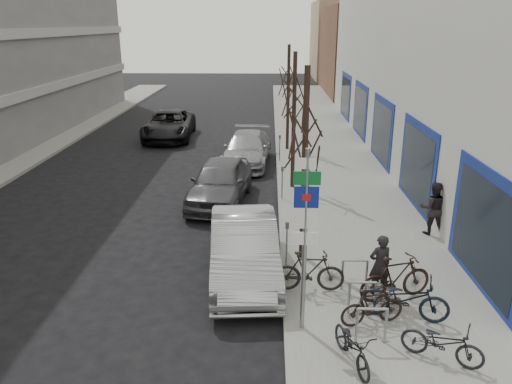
# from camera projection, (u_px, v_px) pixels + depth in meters

# --- Properties ---
(ground) EXTENTS (120.00, 120.00, 0.00)m
(ground) POSITION_uv_depth(u_px,v_px,m) (194.00, 331.00, 11.10)
(ground) COLOR black
(ground) RESTS_ON ground
(sidewalk_east) EXTENTS (5.00, 70.00, 0.15)m
(sidewalk_east) POSITION_uv_depth(u_px,v_px,m) (338.00, 189.00, 20.43)
(sidewalk_east) COLOR slate
(sidewalk_east) RESTS_ON ground
(brick_building_far) EXTENTS (12.00, 14.00, 8.00)m
(brick_building_far) POSITION_uv_depth(u_px,v_px,m) (390.00, 51.00, 47.34)
(brick_building_far) COLOR brown
(brick_building_far) RESTS_ON ground
(tan_building_far) EXTENTS (13.00, 12.00, 9.00)m
(tan_building_far) POSITION_uv_depth(u_px,v_px,m) (366.00, 40.00, 61.36)
(tan_building_far) COLOR #937A5B
(tan_building_far) RESTS_ON ground
(highway_sign_pole) EXTENTS (0.55, 0.10, 4.20)m
(highway_sign_pole) POSITION_uv_depth(u_px,v_px,m) (305.00, 231.00, 10.24)
(highway_sign_pole) COLOR gray
(highway_sign_pole) RESTS_ON ground
(bike_rack) EXTENTS (0.66, 2.26, 0.83)m
(bike_rack) POSITION_uv_depth(u_px,v_px,m) (362.00, 294.00, 11.36)
(bike_rack) COLOR gray
(bike_rack) RESTS_ON sidewalk_east
(tree_near) EXTENTS (1.80, 1.80, 5.50)m
(tree_near) POSITION_uv_depth(u_px,v_px,m) (306.00, 120.00, 13.03)
(tree_near) COLOR black
(tree_near) RESTS_ON ground
(tree_mid) EXTENTS (1.80, 1.80, 5.50)m
(tree_mid) POSITION_uv_depth(u_px,v_px,m) (295.00, 89.00, 19.18)
(tree_mid) COLOR black
(tree_mid) RESTS_ON ground
(tree_far) EXTENTS (1.80, 1.80, 5.50)m
(tree_far) POSITION_uv_depth(u_px,v_px,m) (289.00, 73.00, 25.33)
(tree_far) COLOR black
(tree_far) RESTS_ON ground
(meter_front) EXTENTS (0.10, 0.08, 1.27)m
(meter_front) POSITION_uv_depth(u_px,v_px,m) (287.00, 239.00, 13.59)
(meter_front) COLOR gray
(meter_front) RESTS_ON sidewalk_east
(meter_mid) EXTENTS (0.10, 0.08, 1.27)m
(meter_mid) POSITION_uv_depth(u_px,v_px,m) (282.00, 179.00, 18.80)
(meter_mid) COLOR gray
(meter_mid) RESTS_ON sidewalk_east
(meter_back) EXTENTS (0.10, 0.08, 1.27)m
(meter_back) POSITION_uv_depth(u_px,v_px,m) (280.00, 145.00, 24.00)
(meter_back) COLOR gray
(meter_back) RESTS_ON sidewalk_east
(bike_near_left) EXTENTS (0.88, 1.63, 0.95)m
(bike_near_left) POSITION_uv_depth(u_px,v_px,m) (353.00, 343.00, 9.67)
(bike_near_left) COLOR black
(bike_near_left) RESTS_ON sidewalk_east
(bike_near_right) EXTENTS (1.57, 0.84, 0.91)m
(bike_near_right) POSITION_uv_depth(u_px,v_px,m) (372.00, 306.00, 10.96)
(bike_near_right) COLOR black
(bike_near_right) RESTS_ON sidewalk_east
(bike_mid_curb) EXTENTS (2.04, 1.03, 1.20)m
(bike_mid_curb) POSITION_uv_depth(u_px,v_px,m) (405.00, 295.00, 11.14)
(bike_mid_curb) COLOR black
(bike_mid_curb) RESTS_ON sidewalk_east
(bike_mid_inner) EXTENTS (1.78, 0.57, 1.08)m
(bike_mid_inner) POSITION_uv_depth(u_px,v_px,m) (309.00, 271.00, 12.34)
(bike_mid_inner) COLOR black
(bike_mid_inner) RESTS_ON sidewalk_east
(bike_far_curb) EXTENTS (1.64, 1.16, 0.97)m
(bike_far_curb) POSITION_uv_depth(u_px,v_px,m) (443.00, 339.00, 9.76)
(bike_far_curb) COLOR black
(bike_far_curb) RESTS_ON sidewalk_east
(bike_far_inner) EXTENTS (1.99, 1.14, 1.16)m
(bike_far_inner) POSITION_uv_depth(u_px,v_px,m) (396.00, 277.00, 11.95)
(bike_far_inner) COLOR black
(bike_far_inner) RESTS_ON sidewalk_east
(parked_car_front) EXTENTS (2.13, 5.08, 1.63)m
(parked_car_front) POSITION_uv_depth(u_px,v_px,m) (244.00, 248.00, 13.27)
(parked_car_front) COLOR #AAAAAF
(parked_car_front) RESTS_ON ground
(parked_car_mid) EXTENTS (2.47, 5.03, 1.65)m
(parked_car_mid) POSITION_uv_depth(u_px,v_px,m) (220.00, 182.00, 18.83)
(parked_car_mid) COLOR #4F4F54
(parked_car_mid) RESTS_ON ground
(parked_car_back) EXTENTS (2.46, 5.33, 1.51)m
(parked_car_back) POSITION_uv_depth(u_px,v_px,m) (247.00, 149.00, 24.00)
(parked_car_back) COLOR #929297
(parked_car_back) RESTS_ON ground
(lane_car) EXTENTS (2.92, 5.90, 1.61)m
(lane_car) POSITION_uv_depth(u_px,v_px,m) (169.00, 125.00, 29.42)
(lane_car) COLOR black
(lane_car) RESTS_ON ground
(pedestrian_near) EXTENTS (0.64, 0.49, 1.55)m
(pedestrian_near) POSITION_uv_depth(u_px,v_px,m) (380.00, 265.00, 12.14)
(pedestrian_near) COLOR black
(pedestrian_near) RESTS_ON sidewalk_east
(pedestrian_far) EXTENTS (0.69, 0.52, 1.74)m
(pedestrian_far) POSITION_uv_depth(u_px,v_px,m) (433.00, 208.00, 15.62)
(pedestrian_far) COLOR black
(pedestrian_far) RESTS_ON sidewalk_east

